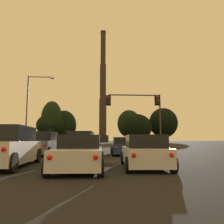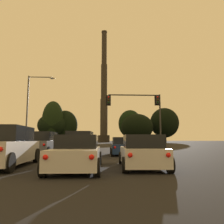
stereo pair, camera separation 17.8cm
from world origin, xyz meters
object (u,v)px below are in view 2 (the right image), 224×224
Objects in this scene: hatchback_right_lane_front at (122,147)px; suv_left_lane_front at (42,144)px; hatchback_right_lane_second at (142,153)px; sedan_center_lane_second at (77,153)px; traffic_light_overhead_right at (142,107)px; street_lamp at (31,104)px; suv_left_lane_second at (5,147)px; smokestack at (104,97)px; suv_center_lane_front at (80,144)px.

suv_left_lane_front is at bearing -177.79° from hatchback_right_lane_front.
hatchback_right_lane_second is 0.88× the size of sedan_center_lane_second.
street_lamp is at bearing 167.89° from traffic_light_overhead_right.
hatchback_right_lane_second is 16.31m from traffic_light_overhead_right.
suv_left_lane_second is at bearing -75.68° from street_lamp.
street_lamp is (-10.73, 18.36, 5.12)m from hatchback_right_lane_second.
hatchback_right_lane_second is 1.01× the size of hatchback_right_lane_front.
smokestack is (-0.23, 103.16, 22.88)m from hatchback_right_lane_second.
traffic_light_overhead_right is (3.05, 15.41, 4.41)m from hatchback_right_lane_second.
suv_left_lane_front is 3.19m from suv_center_lane_front.
street_lamp is at bearing 102.40° from suv_left_lane_second.
street_lamp reaches higher than suv_left_lane_front.
hatchback_right_lane_second and hatchback_right_lane_front have the same top height.
suv_center_lane_front is 98.63m from smokestack.
smokestack is (5.99, 102.47, 22.65)m from suv_left_lane_second.
hatchback_right_lane_front is 0.43× the size of street_lamp.
hatchback_right_lane_front is at bearing -113.31° from traffic_light_overhead_right.
suv_left_lane_front is (-3.68, 8.37, 0.23)m from sedan_center_lane_second.
suv_left_lane_front is 7.37m from suv_left_lane_second.
sedan_center_lane_second is at bearing -170.78° from hatchback_right_lane_second.
traffic_light_overhead_right is 89.73m from smokestack.
suv_left_lane_second reaches higher than hatchback_right_lane_second.
suv_left_lane_second is 17.89m from traffic_light_overhead_right.
smokestack is at bearing 86.59° from suv_left_lane_front.
smokestack is (6.25, 95.11, 22.65)m from suv_left_lane_front.
hatchback_right_lane_front is 9.03m from traffic_light_overhead_right.
suv_left_lane_front is at bearing -142.29° from traffic_light_overhead_right.
suv_left_lane_second is at bearing -128.23° from hatchback_right_lane_front.
smokestack is at bearing 91.25° from hatchback_right_lane_front.
suv_left_lane_second is at bearing -122.18° from traffic_light_overhead_right.
traffic_light_overhead_right reaches higher than hatchback_right_lane_front.
hatchback_right_lane_front is at bearing 1.40° from suv_left_lane_front.
suv_left_lane_second is 0.08× the size of smokestack.
hatchback_right_lane_front is at bearing 48.69° from suv_left_lane_second.
suv_center_lane_front is at bearing -162.86° from hatchback_right_lane_front.
suv_center_lane_front is 14.21m from street_lamp.
suv_center_lane_front is at bearing -91.89° from smokestack.
suv_left_lane_front is at bearing 131.50° from hatchback_right_lane_second.
suv_left_lane_second is (-3.42, 1.00, 0.23)m from sedan_center_lane_second.
sedan_center_lane_second is 0.72× the size of traffic_light_overhead_right.
suv_center_lane_front is (3.08, -0.83, 0.00)m from suv_left_lane_front.
street_lamp reaches higher than suv_center_lane_front.
suv_center_lane_front reaches higher than hatchback_right_lane_second.
hatchback_right_lane_second is 8.17m from hatchback_right_lane_front.
hatchback_right_lane_front is at bearing 72.98° from sedan_center_lane_second.
suv_left_lane_front is (-6.47, 8.05, 0.23)m from hatchback_right_lane_second.
smokestack reaches higher than street_lamp.
sedan_center_lane_second is at bearing -65.94° from suv_left_lane_front.
suv_center_lane_front is 0.08× the size of smokestack.
traffic_light_overhead_right is at bearing 55.90° from suv_left_lane_second.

